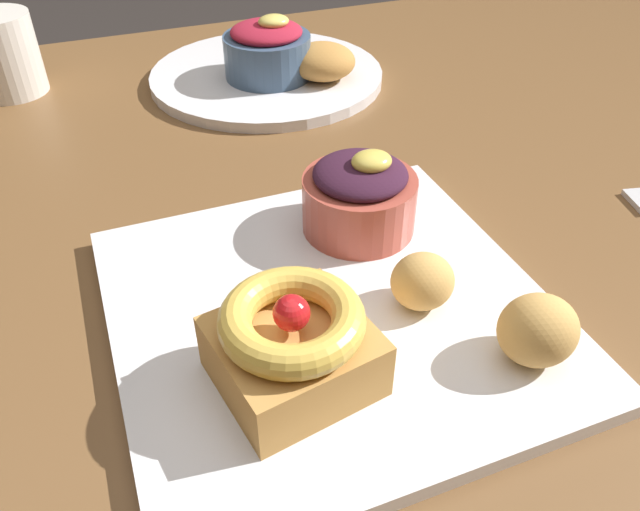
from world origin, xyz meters
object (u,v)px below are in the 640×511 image
(fritter_middle, at_px, (538,330))
(back_plate, at_px, (267,75))
(back_pastry, at_px, (322,61))
(front_plate, at_px, (331,312))
(berry_ramekin, at_px, (360,196))
(cake_slice, at_px, (293,344))
(fritter_front, at_px, (422,281))
(back_ramekin, at_px, (267,50))
(coffee_mug, at_px, (3,54))

(fritter_middle, xyz_separation_m, back_plate, (-0.02, 0.49, -0.03))
(back_pastry, bearing_deg, fritter_middle, -94.87)
(front_plate, distance_m, berry_ramekin, 0.10)
(front_plate, xyz_separation_m, fritter_middle, (0.10, -0.09, 0.03))
(back_pastry, bearing_deg, berry_ramekin, -106.09)
(fritter_middle, bearing_deg, cake_slice, 165.62)
(front_plate, height_order, fritter_middle, fritter_middle)
(back_pastry, bearing_deg, fritter_front, -101.75)
(cake_slice, distance_m, berry_ramekin, 0.16)
(back_plate, xyz_separation_m, back_pastry, (0.05, -0.04, 0.03))
(fritter_front, distance_m, back_ramekin, 0.41)
(cake_slice, xyz_separation_m, fritter_front, (0.10, 0.03, -0.01))
(cake_slice, distance_m, back_pastry, 0.45)
(cake_slice, xyz_separation_m, fritter_middle, (0.14, -0.04, -0.01))
(cake_slice, xyz_separation_m, coffee_mug, (-0.15, 0.53, 0.00))
(front_plate, distance_m, fritter_front, 0.07)
(back_ramekin, xyz_separation_m, back_pastry, (0.06, -0.03, -0.01))
(front_plate, relative_size, berry_ramekin, 3.29)
(fritter_front, height_order, coffee_mug, coffee_mug)
(fritter_middle, bearing_deg, back_ramekin, 92.19)
(cake_slice, bearing_deg, back_pastry, 66.25)
(back_plate, relative_size, coffee_mug, 3.11)
(back_plate, bearing_deg, cake_slice, -105.64)
(front_plate, distance_m, coffee_mug, 0.52)
(back_ramekin, height_order, back_pastry, back_ramekin)
(back_ramekin, bearing_deg, back_pastry, -25.40)
(front_plate, bearing_deg, coffee_mug, 112.55)
(berry_ramekin, distance_m, back_pastry, 0.29)
(cake_slice, distance_m, coffee_mug, 0.55)
(fritter_front, bearing_deg, berry_ramekin, 91.73)
(back_pastry, distance_m, coffee_mug, 0.35)
(back_plate, bearing_deg, berry_ramekin, -94.92)
(cake_slice, bearing_deg, fritter_front, 17.02)
(berry_ramekin, height_order, coffee_mug, coffee_mug)
(front_plate, xyz_separation_m, cake_slice, (-0.04, -0.05, 0.04))
(fritter_front, bearing_deg, cake_slice, -162.98)
(fritter_middle, distance_m, coffee_mug, 0.64)
(back_pastry, bearing_deg, back_ramekin, 154.60)
(back_ramekin, bearing_deg, berry_ramekin, -94.71)
(back_pastry, height_order, coffee_mug, coffee_mug)
(berry_ramekin, xyz_separation_m, coffee_mug, (-0.25, 0.40, 0.00))
(back_plate, height_order, coffee_mug, coffee_mug)
(berry_ramekin, xyz_separation_m, fritter_middle, (0.04, -0.16, -0.01))
(fritter_middle, xyz_separation_m, back_pastry, (0.04, 0.45, -0.00))
(berry_ramekin, xyz_separation_m, back_pastry, (0.08, 0.28, -0.01))
(back_plate, bearing_deg, back_pastry, -38.79)
(cake_slice, relative_size, berry_ramekin, 1.13)
(front_plate, height_order, back_ramekin, back_ramekin)
(front_plate, xyz_separation_m, coffee_mug, (-0.20, 0.48, 0.04))
(back_plate, xyz_separation_m, back_ramekin, (-0.00, -0.02, 0.04))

